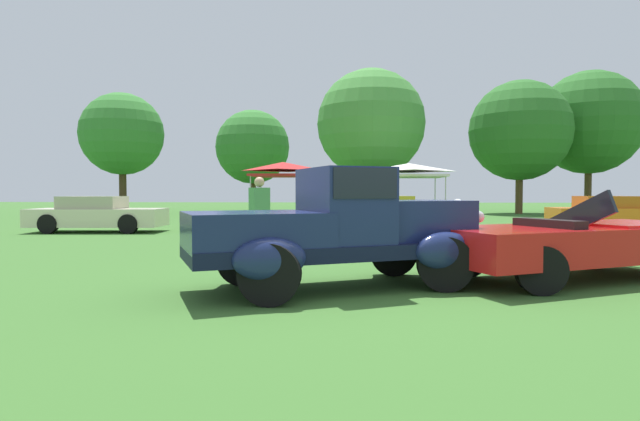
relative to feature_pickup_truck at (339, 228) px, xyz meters
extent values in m
plane|color=#386628|center=(0.15, -0.13, -0.86)|extent=(120.00, 120.00, 0.00)
cube|color=black|center=(-0.03, -0.02, -0.30)|extent=(4.38, 3.05, 0.20)
cube|color=navy|center=(1.09, 0.50, 0.08)|extent=(1.85, 1.63, 0.60)
ellipsoid|color=silver|center=(1.81, 0.83, 0.06)|extent=(0.36, 0.54, 0.68)
cube|color=navy|center=(0.07, 0.03, 0.32)|extent=(1.48, 1.66, 1.04)
cube|color=black|center=(0.07, 0.03, 0.62)|extent=(1.41, 1.66, 0.40)
cube|color=navy|center=(-1.10, -0.51, 0.00)|extent=(2.23, 2.03, 0.48)
ellipsoid|color=navy|center=(0.85, 1.19, -0.30)|extent=(0.99, 0.71, 0.52)
ellipsoid|color=navy|center=(1.46, -0.12, -0.30)|extent=(0.99, 0.71, 0.52)
ellipsoid|color=navy|center=(-1.40, 0.15, -0.30)|extent=(0.99, 0.71, 0.52)
ellipsoid|color=navy|center=(-0.80, -1.16, -0.30)|extent=(0.99, 0.71, 0.52)
sphere|color=silver|center=(1.67, 1.25, 0.14)|extent=(0.18, 0.18, 0.18)
sphere|color=silver|center=(2.04, 0.45, 0.14)|extent=(0.18, 0.18, 0.18)
cylinder|color=black|center=(0.85, 1.19, -0.48)|extent=(0.76, 0.24, 0.76)
cylinder|color=black|center=(1.46, -0.12, -0.48)|extent=(0.76, 0.24, 0.76)
cylinder|color=black|center=(-1.40, 0.15, -0.48)|extent=(0.76, 0.24, 0.76)
cylinder|color=black|center=(-0.80, -1.16, -0.48)|extent=(0.76, 0.24, 0.76)
cube|color=red|center=(3.54, 0.97, -0.29)|extent=(4.58, 3.38, 0.52)
cube|color=red|center=(4.66, 1.50, -0.09)|extent=(2.18, 2.04, 0.20)
cube|color=black|center=(3.78, 1.09, 0.13)|extent=(0.59, 1.15, 0.82)
cube|color=black|center=(3.17, 0.79, -0.05)|extent=(0.77, 1.21, 0.28)
cylinder|color=black|center=(4.43, 2.25, -0.53)|extent=(0.66, 0.20, 0.66)
cylinder|color=black|center=(2.02, 1.10, -0.53)|extent=(0.66, 0.20, 0.66)
cylinder|color=black|center=(2.68, -0.30, -0.53)|extent=(0.66, 0.20, 0.66)
cube|color=beige|center=(-8.51, 9.68, -0.36)|extent=(4.47, 1.99, 0.60)
cube|color=#B3AB8E|center=(-8.68, 9.66, 0.14)|extent=(2.02, 1.58, 0.44)
cylinder|color=black|center=(-7.15, 9.00, -0.54)|extent=(0.64, 0.22, 0.64)
cylinder|color=black|center=(-9.76, 8.81, -0.54)|extent=(0.64, 0.22, 0.64)
cube|color=yellow|center=(1.43, 11.66, -0.36)|extent=(4.74, 2.79, 0.60)
cube|color=gold|center=(1.25, 11.61, 0.14)|extent=(2.27, 1.91, 0.44)
cylinder|color=black|center=(2.92, 11.26, -0.54)|extent=(0.64, 0.22, 0.64)
cylinder|color=black|center=(0.34, 10.56, -0.54)|extent=(0.64, 0.22, 0.64)
cube|color=orange|center=(9.34, 11.71, -0.36)|extent=(3.98, 1.77, 0.60)
cube|color=#BB5914|center=(9.18, 11.71, 0.14)|extent=(1.77, 1.48, 0.44)
cylinder|color=black|center=(8.14, 10.96, -0.54)|extent=(0.64, 0.22, 0.64)
cylinder|color=#9E998E|center=(-1.90, 3.65, -0.43)|extent=(0.16, 0.16, 0.86)
cylinder|color=#9E998E|center=(-1.76, 3.78, -0.43)|extent=(0.16, 0.16, 0.86)
cube|color=#4C9351|center=(-1.83, 3.72, 0.30)|extent=(0.46, 0.45, 0.60)
sphere|color=tan|center=(-1.83, 3.72, 0.72)|extent=(0.22, 0.22, 0.22)
cylinder|color=#B7B7BC|center=(-1.74, 16.76, 0.16)|extent=(0.05, 0.05, 2.05)
cylinder|color=#B7B7BC|center=(-1.74, 14.31, 0.16)|extent=(0.05, 0.05, 2.05)
cylinder|color=#B7B7BC|center=(-4.19, 16.76, 0.16)|extent=(0.05, 0.05, 2.05)
cylinder|color=#B7B7BC|center=(-4.19, 14.31, 0.16)|extent=(0.05, 0.05, 2.05)
cube|color=red|center=(-2.97, 15.54, 1.24)|extent=(2.72, 2.72, 0.10)
pyramid|color=red|center=(-2.97, 15.54, 1.66)|extent=(2.67, 2.67, 0.38)
cylinder|color=#B7B7BC|center=(4.22, 18.38, 0.16)|extent=(0.05, 0.05, 2.05)
cylinder|color=#B7B7BC|center=(4.22, 15.49, 0.16)|extent=(0.05, 0.05, 2.05)
cylinder|color=#B7B7BC|center=(1.33, 18.38, 0.16)|extent=(0.05, 0.05, 2.05)
cylinder|color=#B7B7BC|center=(1.33, 15.49, 0.16)|extent=(0.05, 0.05, 2.05)
cube|color=silver|center=(2.77, 16.93, 1.24)|extent=(3.21, 3.21, 0.10)
pyramid|color=silver|center=(2.77, 16.93, 1.66)|extent=(3.15, 3.15, 0.38)
cylinder|color=#47331E|center=(-14.09, 23.56, 0.92)|extent=(0.44, 0.44, 3.56)
sphere|color=#337A2D|center=(-14.09, 23.56, 4.08)|extent=(5.04, 5.04, 5.04)
cylinder|color=brown|center=(-7.07, 29.26, 0.71)|extent=(0.44, 0.44, 3.15)
sphere|color=#337A2D|center=(-7.07, 29.26, 3.74)|extent=(5.29, 5.29, 5.29)
cylinder|color=#47331E|center=(1.22, 23.51, 0.98)|extent=(0.44, 0.44, 3.68)
sphere|color=#428938|center=(1.22, 23.51, 4.59)|extent=(6.43, 6.43, 6.43)
cylinder|color=brown|center=(10.56, 25.59, 0.88)|extent=(0.44, 0.44, 3.49)
sphere|color=#286623|center=(10.56, 25.59, 4.34)|extent=(6.23, 6.23, 6.23)
cylinder|color=brown|center=(15.76, 27.89, 1.18)|extent=(0.44, 0.44, 4.09)
sphere|color=#286623|center=(15.76, 27.89, 5.10)|extent=(6.80, 6.80, 6.80)
camera|label=1|loc=(0.21, -7.19, 0.50)|focal=28.67mm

